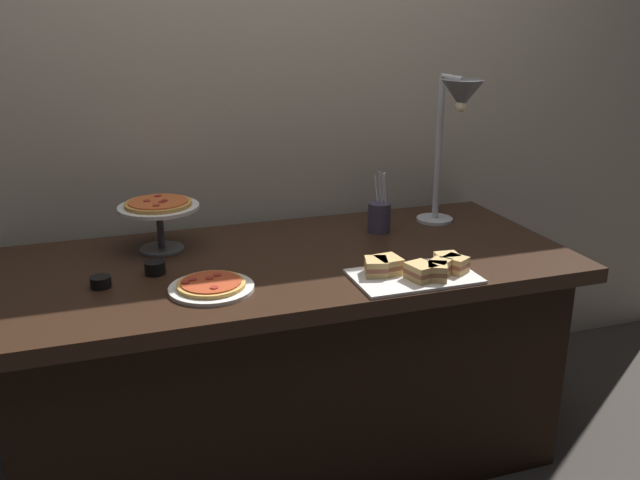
# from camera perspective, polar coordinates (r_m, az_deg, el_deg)

# --- Properties ---
(ground_plane) EXTENTS (8.00, 8.00, 0.00)m
(ground_plane) POSITION_cam_1_polar(r_m,az_deg,el_deg) (2.62, -2.59, -17.32)
(ground_plane) COLOR #38332D
(back_wall) EXTENTS (4.40, 0.04, 2.40)m
(back_wall) POSITION_cam_1_polar(r_m,az_deg,el_deg) (2.62, -6.09, 11.20)
(back_wall) COLOR #B7A893
(back_wall) RESTS_ON ground_plane
(buffet_table) EXTENTS (1.90, 0.84, 0.76)m
(buffet_table) POSITION_cam_1_polar(r_m,az_deg,el_deg) (2.41, -2.73, -9.90)
(buffet_table) COLOR black
(buffet_table) RESTS_ON ground_plane
(heat_lamp) EXTENTS (0.15, 0.29, 0.56)m
(heat_lamp) POSITION_cam_1_polar(r_m,az_deg,el_deg) (2.49, 11.40, 10.52)
(heat_lamp) COLOR #B7BABF
(heat_lamp) RESTS_ON buffet_table
(pizza_plate_front) EXTENTS (0.25, 0.25, 0.03)m
(pizza_plate_front) POSITION_cam_1_polar(r_m,az_deg,el_deg) (2.02, -9.11, -3.86)
(pizza_plate_front) COLOR white
(pizza_plate_front) RESTS_ON buffet_table
(pizza_plate_center) EXTENTS (0.27, 0.27, 0.18)m
(pizza_plate_center) POSITION_cam_1_polar(r_m,az_deg,el_deg) (2.35, -13.37, 2.42)
(pizza_plate_center) COLOR #595B60
(pizza_plate_center) RESTS_ON buffet_table
(sandwich_platter) EXTENTS (0.38, 0.23, 0.06)m
(sandwich_platter) POSITION_cam_1_polar(r_m,az_deg,el_deg) (2.10, 8.18, -2.53)
(sandwich_platter) COLOR white
(sandwich_platter) RESTS_ON buffet_table
(sauce_cup_near) EXTENTS (0.07, 0.07, 0.04)m
(sauce_cup_near) POSITION_cam_1_polar(r_m,az_deg,el_deg) (2.17, -13.69, -2.24)
(sauce_cup_near) COLOR black
(sauce_cup_near) RESTS_ON buffet_table
(sauce_cup_far) EXTENTS (0.06, 0.06, 0.03)m
(sauce_cup_far) POSITION_cam_1_polar(r_m,az_deg,el_deg) (2.11, -17.93, -3.33)
(sauce_cup_far) COLOR black
(sauce_cup_far) RESTS_ON buffet_table
(utensil_holder) EXTENTS (0.08, 0.08, 0.23)m
(utensil_holder) POSITION_cam_1_polar(r_m,az_deg,el_deg) (2.51, 5.00, 2.01)
(utensil_holder) COLOR #383347
(utensil_holder) RESTS_ON buffet_table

